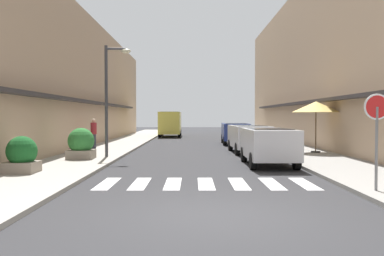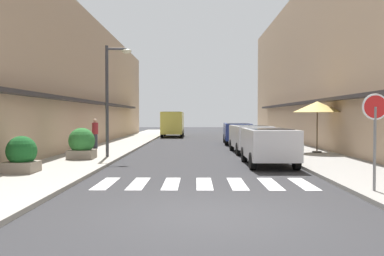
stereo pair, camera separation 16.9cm
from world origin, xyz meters
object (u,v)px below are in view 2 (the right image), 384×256
Objects in this scene: parked_car_near at (269,142)px; pedestrian_walking_near at (95,133)px; parked_car_far at (237,131)px; delivery_van at (173,122)px; planter_corner at (22,155)px; planter_midblock at (82,144)px; round_street_sign at (375,117)px; parked_car_mid at (250,136)px; cafe_umbrella at (317,107)px; street_lamp at (111,88)px.

pedestrian_walking_near is (-8.58, 7.02, 0.09)m from parked_car_near.
parked_car_far is 11.52m from delivery_van.
planter_corner is (-3.47, -25.73, -0.72)m from delivery_van.
parked_car_far is 13.53m from planter_midblock.
delivery_van is at bearing 82.33° from planter_corner.
planter_midblock is at bearing 169.26° from parked_car_near.
planter_midblock is at bearing 141.00° from round_street_sign.
delivery_van is 25.98m from planter_corner.
parked_car_near is at bearing -90.00° from parked_car_mid.
cafe_umbrella reaches higher than parked_car_far.
planter_midblock is 5.60m from pedestrian_walking_near.
delivery_van reaches higher than planter_corner.
planter_midblock is at bearing 158.49° from pedestrian_walking_near.
planter_corner is at bearing -119.04° from parked_car_far.
street_lamp is (-6.69, -10.15, 2.29)m from parked_car_far.
round_street_sign is at bearing -85.29° from parked_car_far.
parked_car_near is 9.03m from planter_corner.
parked_car_far is 0.87× the size of street_lamp.
planter_corner is 9.91m from pedestrian_walking_near.
parked_car_mid is at bearing 44.77° from planter_corner.
cafe_umbrella reaches higher than delivery_van.
planter_corner is 4.42m from planter_midblock.
street_lamp is (-1.61, -20.47, 1.81)m from delivery_van.
planter_midblock is (-1.11, -0.90, -2.45)m from street_lamp.
delivery_van is 20.62m from street_lamp.
street_lamp is 1.94× the size of cafe_umbrella.
planter_corner is at bearing -135.23° from parked_car_mid.
parked_car_far is 1.69× the size of cafe_umbrella.
cafe_umbrella is (3.26, 4.62, 1.50)m from parked_car_near.
round_street_sign is 0.48× the size of street_lamp.
street_lamp reaches higher than round_street_sign.
parked_car_near is 23.42m from delivery_van.
parked_car_near is 1.54× the size of cafe_umbrella.
delivery_van is at bearing 106.43° from parked_car_mid.
street_lamp is at bearing -167.35° from cafe_umbrella.
pedestrian_walking_near reaches higher than parked_car_mid.
delivery_van is at bearing 85.51° from street_lamp.
cafe_umbrella is 11.62m from planter_midblock.
parked_car_mid is at bearing 90.00° from parked_car_near.
parked_car_near is at bearing 104.16° from round_street_sign.
cafe_umbrella reaches higher than parked_car_mid.
street_lamp is (-8.23, 8.46, 1.27)m from round_street_sign.
delivery_van is (-5.09, 17.25, 0.48)m from parked_car_mid.
street_lamp is 10.23m from cafe_umbrella.
pedestrian_walking_near is (-10.12, 13.10, -0.94)m from round_street_sign.
planter_midblock is at bearing 80.22° from planter_corner.
pedestrian_walking_near is (-0.03, 9.90, 0.32)m from planter_corner.
planter_midblock is (-11.06, -3.14, -1.66)m from cafe_umbrella.
round_street_sign is at bearing -77.11° from delivery_van.
delivery_van is at bearing 116.22° from parked_car_far.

